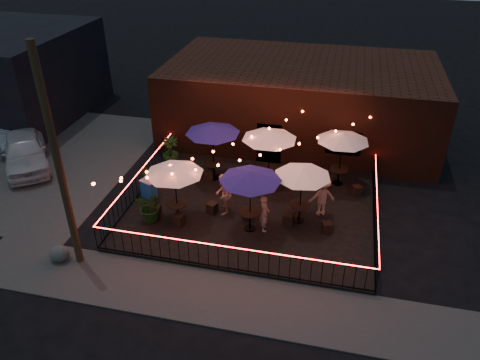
% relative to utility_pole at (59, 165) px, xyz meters
% --- Properties ---
extents(ground, '(110.00, 110.00, 0.00)m').
position_rel_utility_pole_xyz_m(ground, '(5.40, 2.60, -4.00)').
color(ground, black).
rests_on(ground, ground).
extents(patio, '(10.00, 8.00, 0.15)m').
position_rel_utility_pole_xyz_m(patio, '(5.40, 4.60, -3.92)').
color(patio, black).
rests_on(patio, ground).
extents(sidewalk, '(18.00, 2.50, 0.05)m').
position_rel_utility_pole_xyz_m(sidewalk, '(5.40, -0.65, -3.98)').
color(sidewalk, '#454340').
rests_on(sidewalk, ground).
extents(parking_lot, '(11.00, 12.00, 0.02)m').
position_rel_utility_pole_xyz_m(parking_lot, '(-6.60, 6.60, -3.99)').
color(parking_lot, '#454340').
rests_on(parking_lot, ground).
extents(brick_building, '(14.00, 8.00, 4.00)m').
position_rel_utility_pole_xyz_m(brick_building, '(6.40, 12.59, -2.00)').
color(brick_building, '#3D1D10').
rests_on(brick_building, ground).
extents(utility_pole, '(0.26, 0.26, 8.00)m').
position_rel_utility_pole_xyz_m(utility_pole, '(0.00, 0.00, 0.00)').
color(utility_pole, '#322614').
rests_on(utility_pole, ground).
extents(fence_front, '(10.00, 0.04, 1.04)m').
position_rel_utility_pole_xyz_m(fence_front, '(5.40, 0.60, -3.34)').
color(fence_front, black).
rests_on(fence_front, patio).
extents(fence_left, '(0.04, 8.00, 1.04)m').
position_rel_utility_pole_xyz_m(fence_left, '(0.40, 4.60, -3.34)').
color(fence_left, black).
rests_on(fence_left, patio).
extents(fence_right, '(0.04, 8.00, 1.04)m').
position_rel_utility_pole_xyz_m(fence_right, '(10.40, 4.60, -3.34)').
color(fence_right, black).
rests_on(fence_right, patio).
extents(festoon_lights, '(10.02, 8.72, 1.32)m').
position_rel_utility_pole_xyz_m(festoon_lights, '(4.39, 4.30, -1.48)').
color(festoon_lights, '#FF4020').
rests_on(festoon_lights, ground).
extents(cafe_table_0, '(2.82, 2.82, 2.51)m').
position_rel_utility_pole_xyz_m(cafe_table_0, '(2.67, 3.07, -1.55)').
color(cafe_table_0, black).
rests_on(cafe_table_0, patio).
extents(cafe_table_1, '(3.21, 3.21, 2.70)m').
position_rel_utility_pole_xyz_m(cafe_table_1, '(3.21, 6.56, -1.38)').
color(cafe_table_1, black).
rests_on(cafe_table_1, patio).
extents(cafe_table_2, '(2.80, 2.80, 2.61)m').
position_rel_utility_pole_xyz_m(cafe_table_2, '(5.64, 3.12, -1.47)').
color(cafe_table_2, black).
rests_on(cafe_table_2, patio).
extents(cafe_table_3, '(3.18, 3.18, 2.67)m').
position_rel_utility_pole_xyz_m(cafe_table_3, '(5.74, 6.59, -1.41)').
color(cafe_table_3, black).
rests_on(cafe_table_3, patio).
extents(cafe_table_4, '(2.62, 2.62, 2.44)m').
position_rel_utility_pole_xyz_m(cafe_table_4, '(7.46, 4.09, -1.62)').
color(cafe_table_4, black).
rests_on(cafe_table_4, patio).
extents(cafe_table_5, '(2.90, 2.90, 2.54)m').
position_rel_utility_pole_xyz_m(cafe_table_5, '(8.83, 7.36, -1.53)').
color(cafe_table_5, black).
rests_on(cafe_table_5, patio).
extents(bistro_chair_0, '(0.49, 0.49, 0.50)m').
position_rel_utility_pole_xyz_m(bistro_chair_0, '(1.72, 3.04, -3.60)').
color(bistro_chair_0, black).
rests_on(bistro_chair_0, patio).
extents(bistro_chair_1, '(0.48, 0.48, 0.46)m').
position_rel_utility_pole_xyz_m(bistro_chair_1, '(2.84, 2.77, -3.62)').
color(bistro_chair_1, black).
rests_on(bistro_chair_1, patio).
extents(bistro_chair_2, '(0.39, 0.39, 0.44)m').
position_rel_utility_pole_xyz_m(bistro_chair_2, '(1.71, 6.39, -3.63)').
color(bistro_chair_2, black).
rests_on(bistro_chair_2, patio).
extents(bistro_chair_3, '(0.44, 0.44, 0.48)m').
position_rel_utility_pole_xyz_m(bistro_chair_3, '(3.00, 6.43, -3.61)').
color(bistro_chair_3, black).
rests_on(bistro_chair_3, patio).
extents(bistro_chair_4, '(0.48, 0.48, 0.44)m').
position_rel_utility_pole_xyz_m(bistro_chair_4, '(3.89, 3.86, -3.63)').
color(bistro_chair_4, black).
rests_on(bistro_chair_4, patio).
extents(bistro_chair_5, '(0.37, 0.37, 0.43)m').
position_rel_utility_pole_xyz_m(bistro_chair_5, '(5.37, 3.87, -3.64)').
color(bistro_chair_5, black).
rests_on(bistro_chair_5, patio).
extents(bistro_chair_6, '(0.47, 0.47, 0.50)m').
position_rel_utility_pole_xyz_m(bistro_chair_6, '(5.30, 6.42, -3.60)').
color(bistro_chair_6, black).
rests_on(bistro_chair_6, patio).
extents(bistro_chair_7, '(0.44, 0.44, 0.46)m').
position_rel_utility_pole_xyz_m(bistro_chair_7, '(6.22, 6.23, -3.62)').
color(bistro_chair_7, black).
rests_on(bistro_chair_7, patio).
extents(bistro_chair_8, '(0.42, 0.42, 0.45)m').
position_rel_utility_pole_xyz_m(bistro_chair_8, '(7.07, 3.78, -3.62)').
color(bistro_chair_8, black).
rests_on(bistro_chair_8, patio).
extents(bistro_chair_9, '(0.44, 0.44, 0.42)m').
position_rel_utility_pole_xyz_m(bistro_chair_9, '(8.60, 3.61, -3.64)').
color(bistro_chair_9, black).
rests_on(bistro_chair_9, patio).
extents(bistro_chair_10, '(0.45, 0.45, 0.42)m').
position_rel_utility_pole_xyz_m(bistro_chair_10, '(8.21, 6.41, -3.64)').
color(bistro_chair_10, black).
rests_on(bistro_chair_10, patio).
extents(bistro_chair_11, '(0.47, 0.47, 0.42)m').
position_rel_utility_pole_xyz_m(bistro_chair_11, '(9.69, 6.61, -3.64)').
color(bistro_chair_11, black).
rests_on(bistro_chair_11, patio).
extents(patron_a, '(0.49, 0.63, 1.54)m').
position_rel_utility_pole_xyz_m(patron_a, '(6.19, 3.20, -3.08)').
color(patron_a, tan).
rests_on(patron_a, patio).
extents(patron_b, '(0.75, 0.92, 1.78)m').
position_rel_utility_pole_xyz_m(patron_b, '(4.35, 3.96, -2.96)').
color(patron_b, beige).
rests_on(patron_b, patio).
extents(patron_c, '(1.28, 1.04, 1.72)m').
position_rel_utility_pole_xyz_m(patron_c, '(8.26, 4.76, -2.99)').
color(patron_c, tan).
rests_on(patron_c, patio).
extents(potted_shrub_a, '(1.42, 1.31, 1.29)m').
position_rel_utility_pole_xyz_m(potted_shrub_a, '(1.68, 2.76, -3.20)').
color(potted_shrub_a, '#154011').
rests_on(potted_shrub_a, patio).
extents(potted_shrub_b, '(0.91, 0.79, 1.47)m').
position_rel_utility_pole_xyz_m(potted_shrub_b, '(0.80, 4.68, -3.12)').
color(potted_shrub_b, '#173C11').
rests_on(potted_shrub_b, patio).
extents(potted_shrub_c, '(0.98, 0.98, 1.42)m').
position_rel_utility_pole_xyz_m(potted_shrub_c, '(0.80, 7.36, -3.14)').
color(potted_shrub_c, '#1E4110').
rests_on(potted_shrub_c, patio).
extents(cooler, '(0.76, 0.66, 0.84)m').
position_rel_utility_pole_xyz_m(cooler, '(0.90, 4.38, -3.42)').
color(cooler, blue).
rests_on(cooler, patio).
extents(boulder, '(0.84, 0.72, 0.64)m').
position_rel_utility_pole_xyz_m(boulder, '(-0.71, -0.13, -3.68)').
color(boulder, '#4A4A45').
rests_on(boulder, ground).
extents(car_white, '(4.51, 5.04, 1.65)m').
position_rel_utility_pole_xyz_m(car_white, '(-6.14, 5.89, -3.17)').
color(car_white, silver).
rests_on(car_white, ground).
extents(car_silver, '(4.24, 5.41, 1.72)m').
position_rel_utility_pole_xyz_m(car_silver, '(-8.28, 8.57, -3.14)').
color(car_silver, '#97989F').
rests_on(car_silver, ground).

